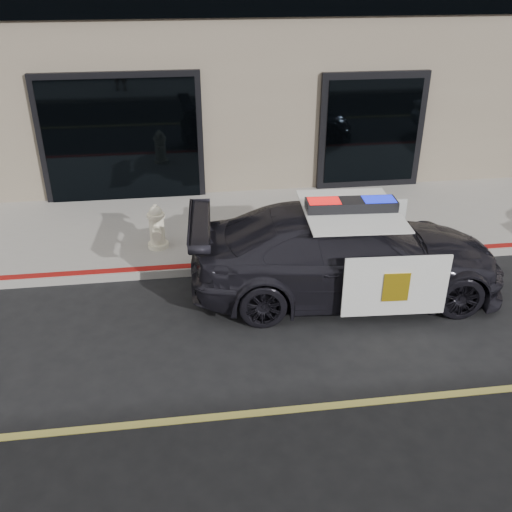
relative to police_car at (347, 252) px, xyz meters
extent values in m
plane|color=black|center=(-2.78, -2.62, -0.74)|extent=(120.00, 120.00, 0.00)
cube|color=gray|center=(-2.78, 2.63, -0.66)|extent=(60.00, 3.50, 0.15)
imported|color=black|center=(0.00, 0.00, -0.01)|extent=(2.62, 5.25, 1.46)
cube|color=white|center=(0.42, -1.07, -0.03)|extent=(1.55, 0.13, 0.97)
cube|color=white|center=(0.54, 1.01, -0.03)|extent=(1.55, 0.13, 0.97)
cube|color=white|center=(0.00, 0.00, 0.73)|extent=(1.56, 1.83, 0.02)
cube|color=gold|center=(0.42, -1.10, -0.03)|extent=(0.39, 0.03, 0.46)
cube|color=black|center=(0.00, 0.00, 0.82)|extent=(1.41, 0.44, 0.17)
cube|color=red|center=(-0.43, 0.03, 0.83)|extent=(0.50, 0.34, 0.16)
cube|color=#0C19CC|center=(0.42, -0.02, 0.83)|extent=(0.50, 0.34, 0.16)
cylinder|color=white|center=(-3.07, 1.78, -0.54)|extent=(0.38, 0.38, 0.08)
cylinder|color=white|center=(-3.07, 1.78, -0.24)|extent=(0.27, 0.27, 0.53)
cylinder|color=white|center=(-3.07, 1.78, 0.05)|extent=(0.33, 0.33, 0.06)
sphere|color=white|center=(-3.07, 1.78, 0.11)|extent=(0.24, 0.24, 0.24)
cylinder|color=white|center=(-3.07, 1.78, 0.22)|extent=(0.07, 0.07, 0.07)
cylinder|color=white|center=(-3.07, 1.96, -0.16)|extent=(0.14, 0.13, 0.14)
cylinder|color=white|center=(-3.07, 1.60, -0.16)|extent=(0.14, 0.13, 0.14)
cylinder|color=white|center=(-3.07, 1.57, -0.24)|extent=(0.18, 0.15, 0.18)
camera|label=1|loc=(-2.54, -7.82, 4.22)|focal=40.00mm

